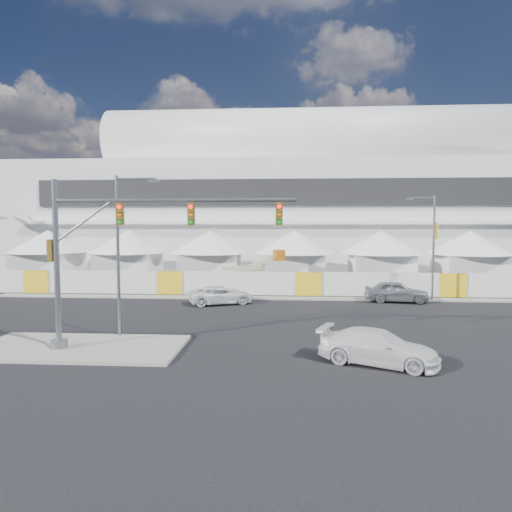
# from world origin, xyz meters

# --- Properties ---
(ground) EXTENTS (160.00, 160.00, 0.00)m
(ground) POSITION_xyz_m (0.00, 0.00, 0.00)
(ground) COLOR black
(ground) RESTS_ON ground
(median_island) EXTENTS (10.00, 5.00, 0.15)m
(median_island) POSITION_xyz_m (-6.00, -3.00, 0.07)
(median_island) COLOR gray
(median_island) RESTS_ON ground
(far_curb) EXTENTS (80.00, 1.20, 0.12)m
(far_curb) POSITION_xyz_m (20.00, 12.50, 0.06)
(far_curb) COLOR gray
(far_curb) RESTS_ON ground
(stadium) EXTENTS (80.00, 24.80, 21.98)m
(stadium) POSITION_xyz_m (8.71, 41.50, 9.45)
(stadium) COLOR silver
(stadium) RESTS_ON ground
(tent_row) EXTENTS (53.40, 8.40, 5.40)m
(tent_row) POSITION_xyz_m (0.50, 24.00, 3.15)
(tent_row) COLOR white
(tent_row) RESTS_ON ground
(hoarding_fence) EXTENTS (70.00, 0.25, 2.00)m
(hoarding_fence) POSITION_xyz_m (6.00, 14.50, 1.00)
(hoarding_fence) COLOR silver
(hoarding_fence) RESTS_ON ground
(sedan_silver) EXTENTS (2.30, 5.00, 1.66)m
(sedan_silver) POSITION_xyz_m (12.73, 11.64, 0.83)
(sedan_silver) COLOR #9FA0A4
(sedan_silver) RESTS_ON ground
(pickup_curb) EXTENTS (3.86, 5.42, 1.37)m
(pickup_curb) POSITION_xyz_m (-0.84, 9.89, 0.69)
(pickup_curb) COLOR silver
(pickup_curb) RESTS_ON ground
(pickup_near) EXTENTS (3.89, 5.58, 1.50)m
(pickup_near) POSITION_xyz_m (8.13, -4.47, 0.75)
(pickup_near) COLOR white
(pickup_near) RESTS_ON ground
(lot_car_a) EXTENTS (1.76, 4.23, 1.36)m
(lot_car_a) POSITION_xyz_m (18.15, 19.40, 0.68)
(lot_car_a) COLOR white
(lot_car_a) RESTS_ON ground
(lot_car_c) EXTENTS (2.60, 5.61, 1.59)m
(lot_car_c) POSITION_xyz_m (-7.80, 18.03, 0.79)
(lot_car_c) COLOR silver
(lot_car_c) RESTS_ON ground
(traffic_mast) EXTENTS (11.77, 0.79, 8.08)m
(traffic_mast) POSITION_xyz_m (-4.44, -3.40, 4.69)
(traffic_mast) COLOR slate
(traffic_mast) RESTS_ON median_island
(streetlight_median) EXTENTS (2.35, 0.24, 8.51)m
(streetlight_median) POSITION_xyz_m (-4.58, -0.80, 5.04)
(streetlight_median) COLOR slate
(streetlight_median) RESTS_ON median_island
(streetlight_curb) EXTENTS (2.47, 0.56, 8.35)m
(streetlight_curb) POSITION_xyz_m (15.55, 12.50, 4.85)
(streetlight_curb) COLOR slate
(streetlight_curb) RESTS_ON ground
(boom_lift) EXTENTS (7.50, 2.92, 3.67)m
(boom_lift) POSITION_xyz_m (-0.39, 16.57, 0.99)
(boom_lift) COLOR #C16212
(boom_lift) RESTS_ON ground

